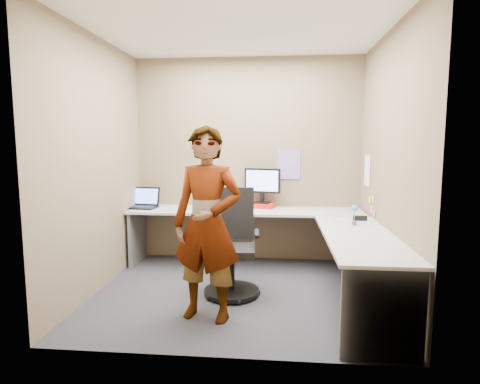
# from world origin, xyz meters

# --- Properties ---
(ground) EXTENTS (3.00, 3.00, 0.00)m
(ground) POSITION_xyz_m (0.00, 0.00, 0.00)
(ground) COLOR #252529
(ground) RESTS_ON ground
(wall_back) EXTENTS (3.00, 0.00, 3.00)m
(wall_back) POSITION_xyz_m (0.00, 1.30, 1.35)
(wall_back) COLOR brown
(wall_back) RESTS_ON ground
(wall_right) EXTENTS (0.00, 2.70, 2.70)m
(wall_right) POSITION_xyz_m (1.50, 0.00, 1.35)
(wall_right) COLOR brown
(wall_right) RESTS_ON ground
(wall_left) EXTENTS (0.00, 2.70, 2.70)m
(wall_left) POSITION_xyz_m (-1.50, 0.00, 1.35)
(wall_left) COLOR brown
(wall_left) RESTS_ON ground
(ceiling) EXTENTS (3.00, 3.00, 0.00)m
(ceiling) POSITION_xyz_m (0.00, 0.00, 2.70)
(ceiling) COLOR white
(ceiling) RESTS_ON wall_back
(desk) EXTENTS (2.98, 2.58, 0.73)m
(desk) POSITION_xyz_m (0.44, 0.39, 0.59)
(desk) COLOR #B8B8B8
(desk) RESTS_ON ground
(paper_ream) EXTENTS (0.35, 0.29, 0.06)m
(paper_ream) POSITION_xyz_m (0.21, 1.15, 0.76)
(paper_ream) COLOR red
(paper_ream) RESTS_ON desk
(monitor) EXTENTS (0.48, 0.19, 0.46)m
(monitor) POSITION_xyz_m (0.21, 1.17, 1.06)
(monitor) COLOR black
(monitor) RESTS_ON paper_ream
(laptop) EXTENTS (0.41, 0.35, 0.26)m
(laptop) POSITION_xyz_m (-1.35, 1.02, 0.80)
(laptop) COLOR black
(laptop) RESTS_ON desk
(trackball_mouse) EXTENTS (0.12, 0.08, 0.07)m
(trackball_mouse) POSITION_xyz_m (-0.32, 0.86, 0.76)
(trackball_mouse) COLOR #B7B7BC
(trackball_mouse) RESTS_ON desk
(origami) EXTENTS (0.10, 0.10, 0.06)m
(origami) POSITION_xyz_m (-0.10, 0.75, 0.76)
(origami) COLOR white
(origami) RESTS_ON desk
(stapler) EXTENTS (0.15, 0.04, 0.05)m
(stapler) POSITION_xyz_m (1.32, 0.38, 0.76)
(stapler) COLOR black
(stapler) RESTS_ON desk
(flower) EXTENTS (0.07, 0.07, 0.22)m
(flower) POSITION_xyz_m (1.21, 0.13, 0.87)
(flower) COLOR brown
(flower) RESTS_ON desk
(calendar_purple) EXTENTS (0.30, 0.01, 0.40)m
(calendar_purple) POSITION_xyz_m (0.55, 1.29, 1.30)
(calendar_purple) COLOR #846BB7
(calendar_purple) RESTS_ON wall_back
(calendar_white) EXTENTS (0.01, 0.28, 0.38)m
(calendar_white) POSITION_xyz_m (1.49, 0.90, 1.25)
(calendar_white) COLOR white
(calendar_white) RESTS_ON wall_right
(sticky_note_a) EXTENTS (0.01, 0.07, 0.07)m
(sticky_note_a) POSITION_xyz_m (1.49, 0.55, 0.95)
(sticky_note_a) COLOR #F2E059
(sticky_note_a) RESTS_ON wall_right
(sticky_note_b) EXTENTS (0.01, 0.07, 0.07)m
(sticky_note_b) POSITION_xyz_m (1.49, 0.60, 0.82)
(sticky_note_b) COLOR pink
(sticky_note_b) RESTS_ON wall_right
(sticky_note_c) EXTENTS (0.01, 0.07, 0.07)m
(sticky_note_c) POSITION_xyz_m (1.49, 0.48, 0.80)
(sticky_note_c) COLOR pink
(sticky_note_c) RESTS_ON wall_right
(sticky_note_d) EXTENTS (0.01, 0.07, 0.07)m
(sticky_note_d) POSITION_xyz_m (1.49, 0.70, 0.92)
(sticky_note_d) COLOR #F2E059
(sticky_note_d) RESTS_ON wall_right
(office_chair) EXTENTS (0.58, 0.58, 1.09)m
(office_chair) POSITION_xyz_m (-0.06, -0.01, 0.45)
(office_chair) COLOR black
(office_chair) RESTS_ON ground
(person) EXTENTS (0.71, 0.54, 1.74)m
(person) POSITION_xyz_m (-0.21, -0.62, 0.87)
(person) COLOR #999399
(person) RESTS_ON ground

